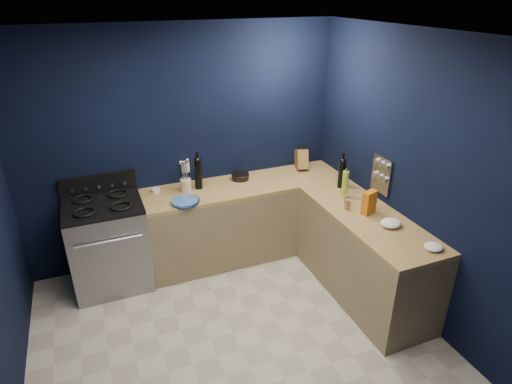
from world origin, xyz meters
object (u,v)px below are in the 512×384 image
plate_stack (185,202)px  crouton_bag (369,202)px  knife_block (301,159)px  gas_range (109,246)px  utensil_crock (186,185)px

plate_stack → crouton_bag: crouton_bag is taller
plate_stack → knife_block: (1.53, 0.39, 0.10)m
gas_range → plate_stack: 0.93m
utensil_crock → knife_block: size_ratio=0.62×
gas_range → utensil_crock: size_ratio=6.38×
gas_range → crouton_bag: size_ratio=3.96×
gas_range → plate_stack: plate_stack is taller
gas_range → utensil_crock: (0.87, 0.07, 0.51)m
plate_stack → knife_block: 1.58m
knife_block → crouton_bag: knife_block is taller
plate_stack → knife_block: size_ratio=1.17×
knife_block → crouton_bag: (0.07, -1.27, -0.00)m
gas_range → crouton_bag: (2.39, -1.08, 0.56)m
gas_range → knife_block: bearing=4.7°
plate_stack → crouton_bag: 1.83m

